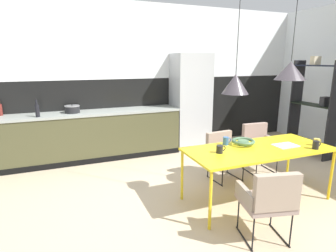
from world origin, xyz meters
The scene contains 21 objects.
ground_plane centered at (0.00, 0.00, 0.00)m, with size 9.69×9.69×0.00m, color tan.
back_wall_splashback_dark centered at (0.00, 2.84, 0.74)m, with size 7.45×0.12×1.49m, color black.
back_wall_panel_upper centered at (0.00, 2.84, 2.23)m, with size 7.45×0.12×1.49m, color silver.
kitchen_counter centered at (-1.56, 2.48, 0.46)m, with size 4.07×0.63×0.92m.
refrigerator_column centered at (0.86, 2.48, 1.00)m, with size 0.76×0.60×2.00m, color #ADAFB2.
dining_table centered at (0.63, -0.01, 0.69)m, with size 1.94×0.82×0.73m.
armchair_facing_counter centered at (1.34, 0.84, 0.51)m, with size 0.51×0.50×0.80m.
armchair_far_side centered at (0.13, -0.80, 0.51)m, with size 0.57×0.57×0.81m.
armchair_head_of_table centered at (0.61, 0.77, 0.48)m, with size 0.52×0.51×0.74m.
fruit_bowl centered at (0.52, 0.18, 0.78)m, with size 0.31×0.31×0.08m.
open_book centered at (1.02, -0.07, 0.74)m, with size 0.31×0.22×0.02m.
mug_tall_blue centered at (1.29, -0.31, 0.79)m, with size 0.13×0.08×0.11m.
mug_white_ceramic centered at (0.31, 0.27, 0.79)m, with size 0.12×0.08×0.11m.
mug_glass_clear centered at (1.43, -0.21, 0.78)m, with size 0.12×0.07×0.10m.
mug_short_terracotta centered at (0.05, 0.01, 0.78)m, with size 0.13×0.08×0.10m.
cooking_pot centered at (-1.54, 2.50, 0.98)m, with size 0.27×0.27×0.16m.
bottle_spice_small centered at (-2.11, 2.31, 1.03)m, with size 0.07×0.07×0.30m.
bottle_vinegar_dark centered at (-2.72, 2.69, 1.02)m, with size 0.07×0.07×0.27m.
open_shelf_unit centered at (2.90, 1.13, 1.01)m, with size 0.30×0.93×1.93m.
pendant_lamp_over_table_near centered at (0.24, 0.03, 1.58)m, with size 0.32×0.32×1.47m.
pendant_lamp_over_table_far centered at (1.01, -0.03, 1.72)m, with size 0.39×0.39×1.32m.
Camera 1 is at (-1.74, -2.75, 1.84)m, focal length 29.31 mm.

